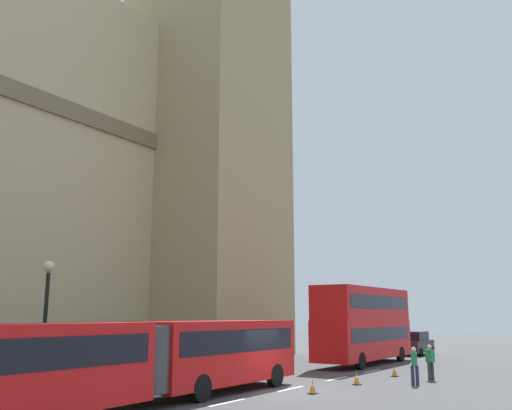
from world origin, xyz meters
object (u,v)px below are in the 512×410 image
(double_decker_bus, at_px, (364,322))
(traffic_cone_west, at_px, (313,387))
(articulated_bus, at_px, (138,355))
(pedestrian_near_cones, at_px, (414,364))
(traffic_cone_east, at_px, (394,371))
(sedan_lead, at_px, (415,343))
(pedestrian_by_kerb, at_px, (430,361))
(traffic_cone_middle, at_px, (357,378))
(street_lamp, at_px, (45,317))

(double_decker_bus, xyz_separation_m, traffic_cone_west, (-13.95, -3.50, -2.43))
(articulated_bus, height_order, traffic_cone_west, articulated_bus)
(traffic_cone_west, distance_m, pedestrian_near_cones, 5.77)
(traffic_cone_east, bearing_deg, sedan_lead, 14.05)
(sedan_lead, bearing_deg, pedestrian_by_kerb, -159.91)
(sedan_lead, bearing_deg, traffic_cone_east, -165.95)
(traffic_cone_middle, relative_size, pedestrian_by_kerb, 0.34)
(sedan_lead, relative_size, pedestrian_by_kerb, 2.60)
(pedestrian_near_cones, relative_size, pedestrian_by_kerb, 1.00)
(double_decker_bus, bearing_deg, pedestrian_near_cones, -145.44)
(articulated_bus, height_order, street_lamp, street_lamp)
(double_decker_bus, relative_size, sedan_lead, 2.46)
(sedan_lead, height_order, traffic_cone_east, sedan_lead)
(double_decker_bus, xyz_separation_m, street_lamp, (-21.01, 4.50, 0.35))
(articulated_bus, xyz_separation_m, double_decker_bus, (20.37, 0.00, 0.96))
(double_decker_bus, xyz_separation_m, traffic_cone_middle, (-10.21, -3.80, -2.43))
(double_decker_bus, height_order, sedan_lead, double_decker_bus)
(traffic_cone_west, relative_size, pedestrian_by_kerb, 0.34)
(articulated_bus, bearing_deg, pedestrian_near_cones, -27.79)
(articulated_bus, relative_size, pedestrian_near_cones, 10.51)
(articulated_bus, relative_size, traffic_cone_west, 30.64)
(street_lamp, bearing_deg, pedestrian_by_kerb, -36.09)
(traffic_cone_middle, distance_m, pedestrian_near_cones, 2.74)
(traffic_cone_east, distance_m, pedestrian_near_cones, 3.65)
(double_decker_bus, height_order, traffic_cone_middle, double_decker_bus)
(articulated_bus, distance_m, pedestrian_by_kerb, 15.23)
(street_lamp, bearing_deg, traffic_cone_middle, -37.57)
(double_decker_bus, distance_m, traffic_cone_west, 14.59)
(traffic_cone_west, relative_size, street_lamp, 0.11)
(pedestrian_by_kerb, bearing_deg, street_lamp, 143.91)
(double_decker_bus, bearing_deg, traffic_cone_middle, -159.57)
(double_decker_bus, height_order, street_lamp, street_lamp)
(pedestrian_by_kerb, bearing_deg, traffic_cone_east, 74.49)
(double_decker_bus, xyz_separation_m, pedestrian_near_cones, (-8.83, -6.09, -1.80))
(traffic_cone_east, relative_size, pedestrian_near_cones, 0.34)
(sedan_lead, relative_size, street_lamp, 0.83)
(double_decker_bus, bearing_deg, traffic_cone_east, -145.44)
(traffic_cone_west, distance_m, traffic_cone_middle, 3.75)
(traffic_cone_middle, height_order, pedestrian_near_cones, pedestrian_near_cones)
(traffic_cone_east, distance_m, pedestrian_by_kerb, 2.23)
(traffic_cone_middle, height_order, street_lamp, street_lamp)
(double_decker_bus, height_order, pedestrian_by_kerb, double_decker_bus)
(street_lamp, bearing_deg, pedestrian_near_cones, -41.01)
(street_lamp, height_order, pedestrian_near_cones, street_lamp)
(articulated_bus, xyz_separation_m, street_lamp, (-0.64, 4.51, 1.31))
(traffic_cone_middle, bearing_deg, pedestrian_by_kerb, -31.53)
(articulated_bus, xyz_separation_m, traffic_cone_east, (14.50, -4.04, -1.46))
(sedan_lead, distance_m, traffic_cone_east, 16.57)
(sedan_lead, bearing_deg, articulated_bus, 179.95)
(articulated_bus, relative_size, pedestrian_by_kerb, 10.51)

